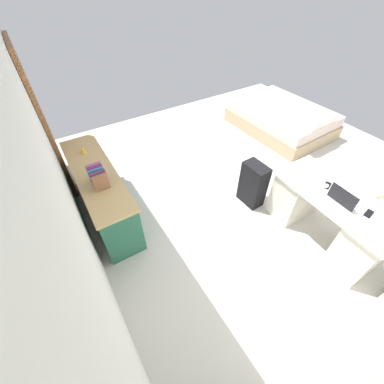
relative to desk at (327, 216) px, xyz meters
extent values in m
plane|color=beige|center=(1.23, 0.05, -0.38)|extent=(6.13, 6.13, 0.00)
cube|color=silver|center=(1.23, 2.61, 1.03)|extent=(4.36, 0.10, 2.82)
cube|color=brown|center=(2.85, 2.53, 0.64)|extent=(0.88, 0.05, 2.04)
cube|color=silver|center=(0.00, 0.00, 0.33)|extent=(1.46, 0.71, 0.04)
cube|color=beige|center=(-0.49, 0.02, -0.03)|extent=(0.42, 0.61, 0.69)
cube|color=beige|center=(0.49, -0.02, -0.03)|extent=(0.42, 0.61, 0.69)
cylinder|color=black|center=(0.04, -0.80, -0.36)|extent=(0.52, 0.52, 0.04)
cylinder|color=black|center=(0.04, -0.80, -0.17)|extent=(0.06, 0.06, 0.42)
cube|color=beige|center=(0.04, -0.80, 0.08)|extent=(0.58, 0.58, 0.08)
cube|color=#28664C|center=(1.88, 2.23, -0.02)|extent=(1.76, 0.44, 0.71)
cube|color=tan|center=(1.88, 2.23, 0.35)|extent=(1.80, 0.48, 0.04)
cube|color=#225641|center=(1.48, 2.00, -0.18)|extent=(0.67, 0.01, 0.25)
cube|color=#225641|center=(2.27, 2.00, -0.18)|extent=(0.67, 0.01, 0.25)
cube|color=tan|center=(2.24, -1.58, -0.24)|extent=(1.94, 1.46, 0.28)
cube|color=beige|center=(2.24, -1.58, 0.00)|extent=(1.88, 1.40, 0.20)
cube|color=white|center=(1.57, -1.60, 0.15)|extent=(0.50, 0.70, 0.10)
cube|color=black|center=(0.95, 0.34, -0.04)|extent=(0.37, 0.23, 0.67)
cube|color=#B7B7BC|center=(-0.07, 0.01, 0.35)|extent=(0.32, 0.23, 0.02)
cube|color=black|center=(-0.07, 0.11, 0.46)|extent=(0.31, 0.02, 0.19)
ellipsoid|color=white|center=(0.19, 0.00, 0.36)|extent=(0.06, 0.10, 0.03)
cube|color=black|center=(-0.33, -0.04, 0.35)|extent=(0.09, 0.15, 0.01)
cube|color=black|center=(0.19, -0.04, 0.35)|extent=(0.11, 0.15, 0.01)
cube|color=#976143|center=(1.50, 2.23, 0.47)|extent=(0.04, 0.17, 0.21)
cube|color=#502F59|center=(1.54, 2.23, 0.49)|extent=(0.04, 0.17, 0.23)
cube|color=olive|center=(1.58, 2.23, 0.47)|extent=(0.03, 0.17, 0.19)
cube|color=teal|center=(1.62, 2.23, 0.48)|extent=(0.04, 0.17, 0.21)
cube|color=#762769|center=(1.66, 2.23, 0.48)|extent=(0.04, 0.17, 0.22)
cube|color=#9A507C|center=(1.70, 2.23, 0.49)|extent=(0.04, 0.17, 0.23)
cube|color=#5F9F70|center=(1.74, 2.23, 0.47)|extent=(0.03, 0.17, 0.19)
cone|color=gold|center=(2.33, 2.23, 0.43)|extent=(0.08, 0.08, 0.11)
camera|label=1|loc=(-0.80, 2.46, 2.34)|focal=23.32mm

